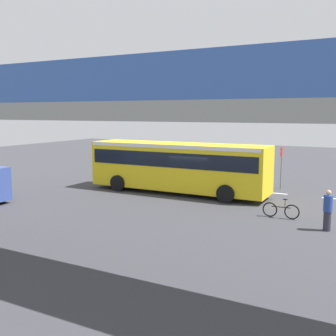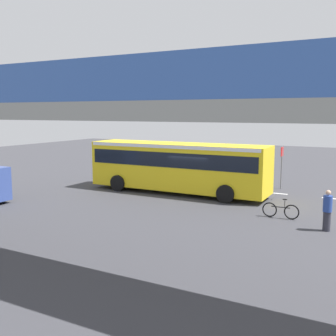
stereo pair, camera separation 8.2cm
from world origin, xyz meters
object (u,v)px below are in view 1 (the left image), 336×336
object	(u,v)px
bicycle_black	(281,210)
pedestrian	(328,211)
traffic_sign	(282,161)
city_bus	(177,163)

from	to	relation	value
bicycle_black	pedestrian	world-z (taller)	pedestrian
bicycle_black	traffic_sign	size ratio (longest dim) A/B	0.63
city_bus	traffic_sign	size ratio (longest dim) A/B	4.12
pedestrian	traffic_sign	xyz separation A→B (m)	(3.88, -8.76, 1.00)
pedestrian	traffic_sign	distance (m)	9.63
city_bus	traffic_sign	distance (m)	7.08
bicycle_black	pedestrian	bearing A→B (deg)	151.84
bicycle_black	traffic_sign	distance (m)	7.89
city_bus	pedestrian	xyz separation A→B (m)	(-9.38, 4.31, -1.00)
city_bus	pedestrian	bearing A→B (deg)	155.32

